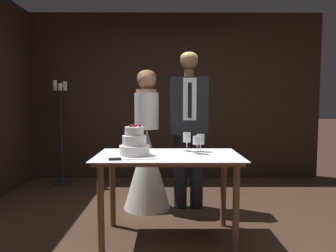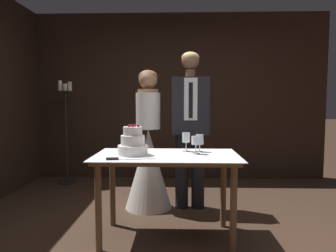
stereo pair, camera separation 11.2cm
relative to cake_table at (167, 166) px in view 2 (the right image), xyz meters
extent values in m
plane|color=#422D21|center=(0.08, -0.17, -0.66)|extent=(40.00, 40.00, 0.00)
cube|color=black|center=(0.08, 2.25, 0.66)|extent=(4.74, 0.12, 2.64)
cylinder|color=brown|center=(-0.55, -0.27, -0.30)|extent=(0.06, 0.06, 0.73)
cylinder|color=brown|center=(0.55, -0.27, -0.30)|extent=(0.06, 0.06, 0.73)
cylinder|color=brown|center=(-0.55, 0.27, -0.30)|extent=(0.06, 0.06, 0.73)
cylinder|color=brown|center=(0.55, 0.27, -0.30)|extent=(0.06, 0.06, 0.73)
cube|color=brown|center=(0.00, 0.00, 0.08)|extent=(1.22, 0.66, 0.03)
cube|color=white|center=(0.00, 0.00, 0.10)|extent=(1.28, 0.72, 0.01)
cylinder|color=white|center=(-0.30, -0.02, 0.15)|extent=(0.27, 0.27, 0.09)
cylinder|color=white|center=(-0.30, -0.02, 0.23)|extent=(0.21, 0.21, 0.09)
cylinder|color=white|center=(-0.30, -0.02, 0.31)|extent=(0.17, 0.17, 0.08)
sphere|color=maroon|center=(-0.25, -0.03, 0.36)|extent=(0.02, 0.02, 0.02)
sphere|color=maroon|center=(-0.28, 0.01, 0.36)|extent=(0.02, 0.02, 0.02)
sphere|color=maroon|center=(-0.32, -0.01, 0.36)|extent=(0.02, 0.02, 0.02)
sphere|color=maroon|center=(-0.33, -0.05, 0.36)|extent=(0.02, 0.02, 0.02)
sphere|color=maroon|center=(-0.29, -0.04, 0.36)|extent=(0.02, 0.02, 0.02)
cube|color=silver|center=(-0.23, -0.23, 0.10)|extent=(0.30, 0.07, 0.00)
cylinder|color=black|center=(-0.43, -0.26, 0.11)|extent=(0.10, 0.04, 0.02)
cylinder|color=silver|center=(0.31, 0.17, 0.10)|extent=(0.07, 0.07, 0.00)
cylinder|color=silver|center=(0.31, 0.17, 0.14)|extent=(0.01, 0.01, 0.07)
cylinder|color=silver|center=(0.31, 0.17, 0.22)|extent=(0.07, 0.07, 0.09)
cylinder|color=maroon|center=(0.31, 0.17, 0.19)|extent=(0.06, 0.06, 0.03)
cylinder|color=silver|center=(0.26, 0.05, 0.10)|extent=(0.08, 0.08, 0.00)
cylinder|color=silver|center=(0.26, 0.05, 0.15)|extent=(0.01, 0.01, 0.08)
cylinder|color=silver|center=(0.26, 0.05, 0.23)|extent=(0.08, 0.08, 0.08)
cylinder|color=silver|center=(0.18, 0.19, 0.10)|extent=(0.07, 0.07, 0.00)
cylinder|color=silver|center=(0.18, 0.19, 0.15)|extent=(0.01, 0.01, 0.08)
cylinder|color=silver|center=(0.18, 0.19, 0.24)|extent=(0.07, 0.07, 0.09)
cylinder|color=maroon|center=(0.18, 0.19, 0.20)|extent=(0.06, 0.06, 0.03)
cone|color=white|center=(-0.24, 0.80, -0.20)|extent=(0.54, 0.54, 0.93)
cylinder|color=white|center=(-0.24, 0.80, 0.47)|extent=(0.28, 0.28, 0.41)
cylinder|color=#A37556|center=(-0.24, 0.80, 0.70)|extent=(0.24, 0.24, 0.04)
sphere|color=#A37556|center=(-0.24, 0.80, 0.82)|extent=(0.22, 0.22, 0.22)
ellipsoid|color=brown|center=(-0.24, 0.81, 0.86)|extent=(0.22, 0.22, 0.16)
cylinder|color=black|center=(0.15, 0.80, -0.23)|extent=(0.15, 0.15, 0.86)
cylinder|color=black|center=(0.34, 0.80, -0.23)|extent=(0.15, 0.15, 0.86)
cube|color=black|center=(0.24, 0.80, 0.52)|extent=(0.42, 0.24, 0.65)
cube|color=white|center=(0.24, 0.67, 0.60)|extent=(0.15, 0.01, 0.47)
cube|color=black|center=(0.24, 0.67, 0.59)|extent=(0.04, 0.01, 0.39)
cylinder|color=brown|center=(0.24, 0.80, 0.89)|extent=(0.11, 0.11, 0.09)
sphere|color=brown|center=(0.24, 0.80, 1.04)|extent=(0.20, 0.20, 0.20)
ellipsoid|color=#D6B770|center=(0.24, 0.81, 1.07)|extent=(0.20, 0.20, 0.13)
cylinder|color=black|center=(-1.60, 1.84, -0.65)|extent=(0.28, 0.28, 0.02)
cylinder|color=black|center=(-1.60, 1.84, 0.04)|extent=(0.03, 0.03, 1.37)
cylinder|color=black|center=(-1.60, 1.84, 0.73)|extent=(0.22, 0.22, 0.01)
cylinder|color=silver|center=(-1.67, 1.84, 0.82)|extent=(0.06, 0.06, 0.16)
cylinder|color=silver|center=(-1.60, 1.84, 0.79)|extent=(0.06, 0.06, 0.11)
cylinder|color=silver|center=(-1.52, 1.84, 0.81)|extent=(0.06, 0.06, 0.14)
camera|label=1|loc=(-0.02, -2.63, 0.57)|focal=32.00mm
camera|label=2|loc=(0.10, -2.63, 0.57)|focal=32.00mm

